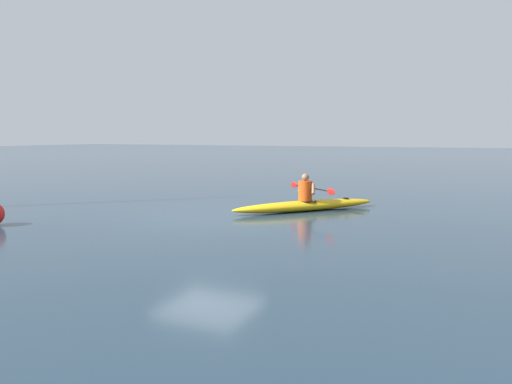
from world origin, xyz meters
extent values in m
plane|color=#233847|center=(0.00, 0.00, 0.00)|extent=(160.00, 160.00, 0.00)
ellipsoid|color=#EAB214|center=(-1.97, -2.13, 0.15)|extent=(3.38, 3.90, 0.29)
torus|color=black|center=(-1.99, -2.16, 0.27)|extent=(0.76, 0.76, 0.04)
cylinder|color=black|center=(-2.85, -3.19, 0.28)|extent=(0.18, 0.18, 0.02)
cylinder|color=#E04C14|center=(-1.95, -2.11, 0.57)|extent=(0.40, 0.40, 0.56)
sphere|color=#936B4C|center=(-1.95, -2.11, 0.96)|extent=(0.21, 0.21, 0.21)
cylinder|color=black|center=(-2.08, -2.26, 0.65)|extent=(1.55, 1.29, 0.03)
ellipsoid|color=red|center=(-1.32, -2.90, 0.65)|extent=(0.33, 0.29, 0.17)
ellipsoid|color=red|center=(-2.84, -1.63, 0.65)|extent=(0.33, 0.29, 0.17)
cylinder|color=#936B4C|center=(-1.77, -2.36, 0.65)|extent=(0.32, 0.16, 0.34)
cylinder|color=#936B4C|center=(-2.23, -1.98, 0.65)|extent=(0.20, 0.31, 0.34)
camera|label=1|loc=(-6.51, 10.89, 2.15)|focal=34.08mm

